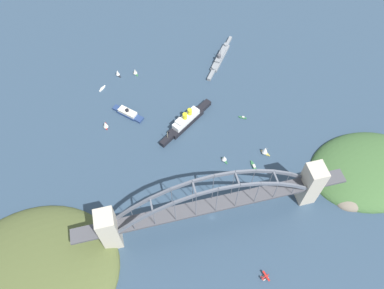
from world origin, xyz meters
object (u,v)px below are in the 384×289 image
(small_boat_0, at_px, (243,117))
(small_boat_2, at_px, (105,125))
(small_boat_7, at_px, (118,73))
(naval_cruiser, at_px, (220,57))
(small_boat_1, at_px, (224,158))
(ocean_liner, at_px, (186,121))
(small_boat_5, at_px, (102,89))
(small_boat_4, at_px, (265,150))
(seaplane_taxiing_near_bridge, at_px, (265,277))
(small_boat_6, at_px, (254,166))
(harbor_arch_bridge, at_px, (214,205))
(small_boat_3, at_px, (135,72))
(harbor_ferry_steamer, at_px, (128,113))

(small_boat_0, distance_m, small_boat_2, 152.25)
(small_boat_2, xyz_separation_m, small_boat_7, (22.99, 75.93, -0.20))
(naval_cruiser, bearing_deg, small_boat_1, -104.57)
(ocean_liner, distance_m, small_boat_7, 112.50)
(naval_cruiser, bearing_deg, small_boat_5, -174.05)
(small_boat_0, bearing_deg, small_boat_5, 151.27)
(small_boat_4, bearing_deg, seaplane_taxiing_near_bridge, -109.81)
(small_boat_2, bearing_deg, small_boat_6, -31.40)
(naval_cruiser, height_order, small_boat_7, naval_cruiser)
(small_boat_1, relative_size, small_boat_2, 0.90)
(harbor_arch_bridge, height_order, small_boat_2, harbor_arch_bridge)
(seaplane_taxiing_near_bridge, distance_m, small_boat_0, 173.60)
(seaplane_taxiing_near_bridge, bearing_deg, naval_cruiser, 82.03)
(small_boat_3, height_order, small_boat_6, small_boat_3)
(small_boat_5, height_order, small_boat_6, small_boat_6)
(small_boat_0, relative_size, small_boat_3, 0.97)
(naval_cruiser, distance_m, small_boat_6, 160.38)
(ocean_liner, distance_m, small_boat_4, 90.81)
(small_boat_7, bearing_deg, small_boat_0, -37.97)
(small_boat_3, height_order, small_boat_4, small_boat_4)
(ocean_liner, height_order, small_boat_4, ocean_liner)
(small_boat_1, bearing_deg, harbor_ferry_steamer, 136.36)
(small_boat_3, bearing_deg, small_boat_0, -42.33)
(small_boat_5, distance_m, small_boat_6, 200.95)
(naval_cruiser, distance_m, small_boat_0, 97.18)
(small_boat_0, bearing_deg, small_boat_6, -98.03)
(naval_cruiser, bearing_deg, small_boat_6, -93.77)
(small_boat_4, bearing_deg, small_boat_0, 98.57)
(ocean_liner, height_order, harbor_ferry_steamer, ocean_liner)
(ocean_liner, height_order, small_boat_2, ocean_liner)
(ocean_liner, relative_size, small_boat_2, 6.70)
(small_boat_2, relative_size, small_boat_7, 1.07)
(small_boat_0, relative_size, small_boat_4, 0.75)
(seaplane_taxiing_near_bridge, relative_size, small_boat_6, 0.76)
(naval_cruiser, distance_m, small_boat_1, 150.33)
(naval_cruiser, relative_size, harbor_ferry_steamer, 2.14)
(small_boat_3, xyz_separation_m, small_boat_5, (-42.25, -15.44, -3.22))
(small_boat_3, distance_m, small_boat_6, 187.23)
(harbor_ferry_steamer, bearing_deg, ocean_liner, -25.17)
(naval_cruiser, distance_m, harbor_ferry_steamer, 140.07)
(small_boat_4, xyz_separation_m, small_boat_7, (-134.91, 149.28, -0.79))
(harbor_arch_bridge, relative_size, small_boat_1, 27.08)
(harbor_ferry_steamer, distance_m, small_boat_4, 156.95)
(small_boat_3, height_order, small_boat_7, small_boat_7)
(ocean_liner, bearing_deg, seaplane_taxiing_near_bridge, -81.13)
(small_boat_5, bearing_deg, small_boat_7, 40.18)
(seaplane_taxiing_near_bridge, distance_m, small_boat_5, 275.57)
(harbor_arch_bridge, distance_m, small_boat_2, 157.18)
(harbor_ferry_steamer, xyz_separation_m, small_boat_0, (124.14, -35.56, -1.77))
(seaplane_taxiing_near_bridge, relative_size, small_boat_5, 1.05)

